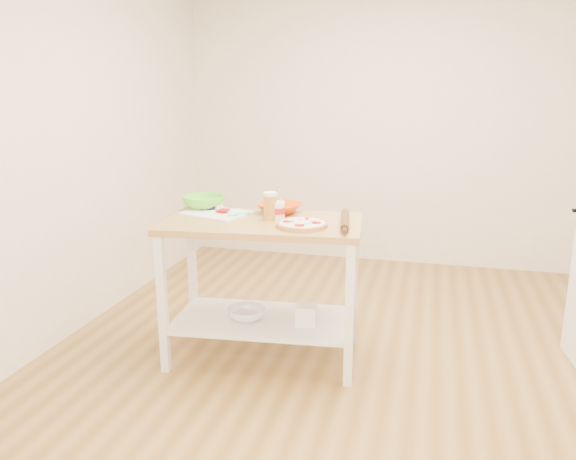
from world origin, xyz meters
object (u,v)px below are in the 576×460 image
(pizza, at_px, (302,224))
(green_bowl, at_px, (203,202))
(spatula, at_px, (238,214))
(shelf_glass_bowl, at_px, (247,314))
(prep_island, at_px, (263,260))
(yogurt_tub, at_px, (277,210))
(rolling_pin, at_px, (345,221))
(knife, at_px, (215,209))
(shelf_bin, at_px, (306,315))
(beer_pint, at_px, (270,206))
(orange_bowl, at_px, (280,208))
(cutting_board, at_px, (217,213))

(pizza, xyz_separation_m, green_bowl, (-0.75, 0.32, 0.03))
(spatula, xyz_separation_m, shelf_glass_bowl, (0.08, -0.10, -0.62))
(prep_island, distance_m, yogurt_tub, 0.32)
(rolling_pin, bearing_deg, knife, 170.57)
(knife, distance_m, shelf_bin, 0.91)
(yogurt_tub, xyz_separation_m, shelf_glass_bowl, (-0.17, -0.10, -0.66))
(rolling_pin, bearing_deg, prep_island, -176.97)
(beer_pint, height_order, shelf_bin, beer_pint)
(spatula, bearing_deg, pizza, -52.77)
(orange_bowl, bearing_deg, knife, -172.52)
(beer_pint, height_order, shelf_glass_bowl, beer_pint)
(cutting_board, distance_m, spatula, 0.17)
(yogurt_tub, bearing_deg, prep_island, -139.51)
(knife, bearing_deg, shelf_glass_bowl, -57.36)
(green_bowl, height_order, shelf_bin, green_bowl)
(cutting_board, distance_m, orange_bowl, 0.41)
(orange_bowl, xyz_separation_m, green_bowl, (-0.53, 0.00, 0.01))
(prep_island, distance_m, cutting_board, 0.44)
(prep_island, distance_m, shelf_bin, 0.43)
(prep_island, bearing_deg, shelf_bin, -2.50)
(pizza, xyz_separation_m, cutting_board, (-0.61, 0.20, -0.01))
(knife, height_order, orange_bowl, orange_bowl)
(yogurt_tub, bearing_deg, knife, 166.82)
(orange_bowl, xyz_separation_m, shelf_glass_bowl, (-0.14, -0.27, -0.64))
(knife, height_order, rolling_pin, rolling_pin)
(pizza, bearing_deg, prep_island, 162.02)
(shelf_glass_bowl, bearing_deg, yogurt_tub, 30.90)
(prep_island, bearing_deg, orange_bowl, 78.29)
(spatula, height_order, beer_pint, beer_pint)
(orange_bowl, relative_size, shelf_bin, 2.17)
(spatula, xyz_separation_m, yogurt_tub, (0.25, 0.00, 0.04))
(shelf_glass_bowl, bearing_deg, pizza, -7.55)
(knife, bearing_deg, prep_island, -44.92)
(cutting_board, relative_size, shelf_glass_bowl, 1.97)
(knife, distance_m, rolling_pin, 0.89)
(spatula, xyz_separation_m, beer_pint, (0.22, -0.02, 0.07))
(pizza, distance_m, spatula, 0.47)
(knife, height_order, beer_pint, beer_pint)
(yogurt_tub, relative_size, shelf_bin, 1.57)
(orange_bowl, bearing_deg, yogurt_tub, -79.54)
(green_bowl, bearing_deg, orange_bowl, -0.06)
(green_bowl, bearing_deg, prep_island, -25.55)
(green_bowl, height_order, shelf_glass_bowl, green_bowl)
(spatula, bearing_deg, shelf_bin, -43.48)
(orange_bowl, bearing_deg, shelf_glass_bowl, -118.47)
(knife, bearing_deg, pizza, -42.25)
(shelf_glass_bowl, bearing_deg, spatula, 127.11)
(orange_bowl, relative_size, rolling_pin, 0.63)
(prep_island, distance_m, shelf_glass_bowl, 0.37)
(cutting_board, distance_m, green_bowl, 0.19)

